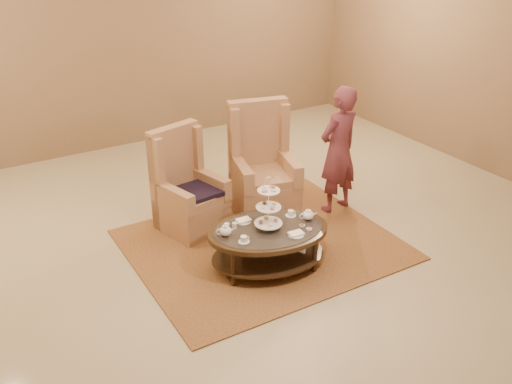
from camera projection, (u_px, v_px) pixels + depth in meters
ground at (260, 264)px, 5.97m from camera, size 8.00×8.00×0.00m
ceiling at (260, 264)px, 5.97m from camera, size 8.00×8.00×0.02m
wall_back at (116, 31)px, 8.25m from camera, size 8.00×0.04×3.50m
rug at (262, 244)px, 6.32m from camera, size 2.81×2.36×0.01m
tea_table at (268, 236)px, 5.77m from camera, size 1.41×1.14×1.03m
armchair_left at (187, 195)px, 6.51m from camera, size 0.79×0.81×1.19m
armchair_right at (262, 175)px, 6.91m from camera, size 0.88×0.90×1.33m
person at (338, 150)px, 6.73m from camera, size 0.62×0.45×1.57m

